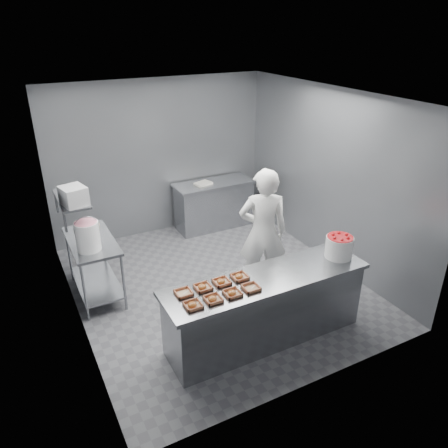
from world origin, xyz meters
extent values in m
plane|color=#4C4C51|center=(0.00, 0.00, 0.00)|extent=(4.50, 4.50, 0.00)
plane|color=white|center=(0.00, 0.00, 2.80)|extent=(4.50, 4.50, 0.00)
cube|color=slate|center=(0.00, 2.25, 1.40)|extent=(4.00, 0.04, 2.80)
cube|color=slate|center=(-2.00, 0.00, 1.40)|extent=(0.04, 4.50, 2.80)
cube|color=slate|center=(2.00, 0.00, 1.40)|extent=(0.04, 4.50, 2.80)
cube|color=slate|center=(0.00, -1.35, 0.88)|extent=(2.60, 0.70, 0.05)
cube|color=slate|center=(0.00, -1.35, 0.42)|extent=(2.50, 0.64, 0.85)
cube|color=slate|center=(-1.65, 0.60, 0.88)|extent=(0.60, 1.20, 0.04)
cube|color=slate|center=(-1.65, 0.60, 0.20)|extent=(0.56, 1.15, 0.03)
cylinder|color=slate|center=(-1.91, 0.04, 0.44)|extent=(0.04, 0.04, 0.88)
cylinder|color=slate|center=(-1.39, 0.04, 0.44)|extent=(0.04, 0.04, 0.88)
cylinder|color=slate|center=(-1.91, 1.16, 0.44)|extent=(0.04, 0.04, 0.88)
cylinder|color=slate|center=(-1.39, 1.16, 0.44)|extent=(0.04, 0.04, 0.88)
cube|color=slate|center=(0.90, 1.90, 0.88)|extent=(1.50, 0.60, 0.05)
cube|color=slate|center=(0.90, 1.90, 0.42)|extent=(1.44, 0.55, 0.85)
cube|color=slate|center=(-1.82, 0.60, 1.55)|extent=(0.35, 0.90, 0.03)
cube|color=tan|center=(-1.02, -1.48, 0.92)|extent=(0.18, 0.18, 0.04)
cube|color=white|center=(-0.98, -1.47, 0.91)|extent=(0.10, 0.06, 0.00)
ellipsoid|color=#BA5F2E|center=(-1.03, -1.48, 0.93)|extent=(0.10, 0.10, 0.05)
cube|color=tan|center=(-0.78, -1.48, 0.92)|extent=(0.18, 0.18, 0.04)
cube|color=white|center=(-0.74, -1.47, 0.91)|extent=(0.10, 0.06, 0.00)
ellipsoid|color=#BA5F2E|center=(-0.79, -1.48, 0.93)|extent=(0.10, 0.10, 0.05)
cube|color=tan|center=(-0.54, -1.48, 0.92)|extent=(0.18, 0.18, 0.04)
cube|color=white|center=(-0.50, -1.47, 0.91)|extent=(0.10, 0.06, 0.00)
ellipsoid|color=#BA5F2E|center=(-0.55, -1.48, 0.93)|extent=(0.10, 0.10, 0.05)
cube|color=tan|center=(-0.30, -1.48, 0.92)|extent=(0.18, 0.18, 0.04)
cube|color=white|center=(-0.26, -1.47, 0.91)|extent=(0.10, 0.06, 0.00)
cube|color=tan|center=(-1.02, -1.22, 0.92)|extent=(0.18, 0.18, 0.04)
cube|color=white|center=(-0.98, -1.20, 0.91)|extent=(0.10, 0.06, 0.00)
cube|color=tan|center=(-0.78, -1.22, 0.92)|extent=(0.18, 0.18, 0.04)
cube|color=white|center=(-0.74, -1.20, 0.91)|extent=(0.10, 0.06, 0.00)
ellipsoid|color=#BA5F2E|center=(-0.79, -1.22, 0.93)|extent=(0.10, 0.10, 0.05)
cube|color=tan|center=(-0.54, -1.22, 0.92)|extent=(0.18, 0.18, 0.04)
cube|color=white|center=(-0.50, -1.20, 0.91)|extent=(0.10, 0.06, 0.00)
ellipsoid|color=#BA5F2E|center=(-0.55, -1.22, 0.93)|extent=(0.10, 0.10, 0.05)
cube|color=tan|center=(-0.30, -1.22, 0.92)|extent=(0.18, 0.18, 0.04)
cube|color=white|center=(-0.26, -1.20, 0.91)|extent=(0.10, 0.06, 0.00)
ellipsoid|color=#BA5F2E|center=(-0.31, -1.22, 0.93)|extent=(0.10, 0.10, 0.05)
imported|color=white|center=(0.54, -0.39, 0.95)|extent=(0.82, 0.70, 1.89)
cylinder|color=white|center=(1.08, -1.36, 1.04)|extent=(0.35, 0.35, 0.28)
cylinder|color=red|center=(1.08, -1.36, 1.17)|extent=(0.33, 0.33, 0.04)
cylinder|color=white|center=(-1.73, 0.32, 1.10)|extent=(0.31, 0.31, 0.40)
cylinder|color=#E27187|center=(-1.73, 0.32, 1.29)|extent=(0.29, 0.29, 0.02)
torus|color=slate|center=(-1.73, 0.32, 1.22)|extent=(0.33, 0.01, 0.33)
cylinder|color=white|center=(-1.66, 0.77, 0.91)|extent=(0.33, 0.33, 0.02)
cube|color=#CCB28C|center=(-1.51, 1.02, 0.91)|extent=(0.17, 0.16, 0.02)
cube|color=gray|center=(-1.82, 0.33, 1.68)|extent=(0.34, 0.37, 0.24)
cube|color=silver|center=(0.68, 1.90, 0.92)|extent=(0.34, 0.28, 0.04)
camera|label=1|loc=(-2.50, -5.03, 3.70)|focal=35.00mm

